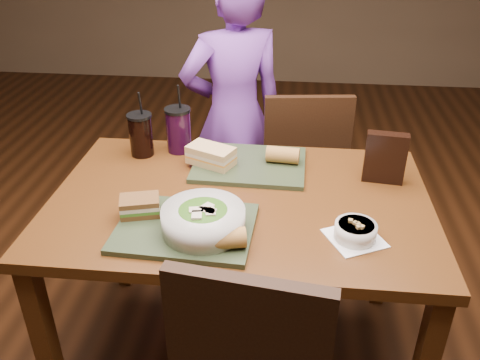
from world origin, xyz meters
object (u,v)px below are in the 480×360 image
diner (234,117)px  cup_cola (141,134)px  salad_bowl (203,218)px  soup_bowl (355,231)px  chip_bag (385,158)px  sandwich_far (211,155)px  baguette_far (283,155)px  baguette_near (225,239)px  chair_far (305,168)px  tray_far (249,165)px  sandwich_near (140,206)px  cup_berry (178,130)px  tray_near (185,228)px  dining_table (240,219)px

diner → cup_cola: (-0.31, -0.52, 0.13)m
salad_bowl → soup_bowl: bearing=3.4°
chip_bag → sandwich_far: bearing=-176.0°
baguette_far → cup_cola: size_ratio=0.47×
baguette_near → cup_cola: 0.73m
chair_far → chip_bag: 0.68m
tray_far → sandwich_near: 0.50m
salad_bowl → sandwich_near: 0.23m
sandwich_far → cup_berry: (-0.15, 0.13, 0.04)m
chair_far → tray_near: chair_far is taller
tray_near → sandwich_far: (0.02, 0.42, 0.04)m
soup_bowl → salad_bowl: bearing=-176.6°
chip_bag → diner: bearing=141.1°
diner → soup_bowl: diner is taller
diner → sandwich_far: size_ratio=7.18×
tray_far → baguette_far: (0.13, 0.02, 0.04)m
tray_far → chip_bag: size_ratio=2.24×
tray_far → soup_bowl: bearing=-50.2°
chair_far → cup_cola: cup_cola is taller
dining_table → chair_far: chair_far is taller
chair_far → soup_bowl: chair_far is taller
tray_near → salad_bowl: bearing=-15.7°
dining_table → diner: 0.82m
sandwich_far → tray_near: bearing=-92.3°
diner → baguette_far: (0.25, -0.57, 0.09)m
sandwich_far → sandwich_near: bearing=-115.2°
soup_bowl → chip_bag: 0.40m
chair_far → sandwich_far: size_ratio=4.58×
dining_table → cup_berry: bearing=129.6°
chair_far → salad_bowl: chair_far is taller
chip_bag → dining_table: bearing=-154.0°
baguette_near → chip_bag: 0.70m
baguette_near → baguette_far: same height
tray_near → salad_bowl: 0.08m
tray_far → baguette_near: 0.54m
sandwich_far → cup_berry: 0.21m
sandwich_near → baguette_near: bearing=-27.0°
cup_cola → chip_bag: (0.92, -0.12, 0.01)m
soup_bowl → chip_bag: chip_bag is taller
tray_near → baguette_near: baguette_near is taller
diner → chair_far: bearing=139.8°
soup_bowl → baguette_near: size_ratio=1.68×
chip_bag → chair_far: bearing=123.2°
soup_bowl → chip_bag: size_ratio=1.09×
sandwich_far → baguette_far: (0.27, 0.04, -0.00)m
dining_table → chip_bag: chip_bag is taller
sandwich_near → chair_far: bearing=57.7°
baguette_near → cup_berry: 0.70m
chair_far → tray_far: 0.59m
baguette_far → tray_near: bearing=-122.0°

